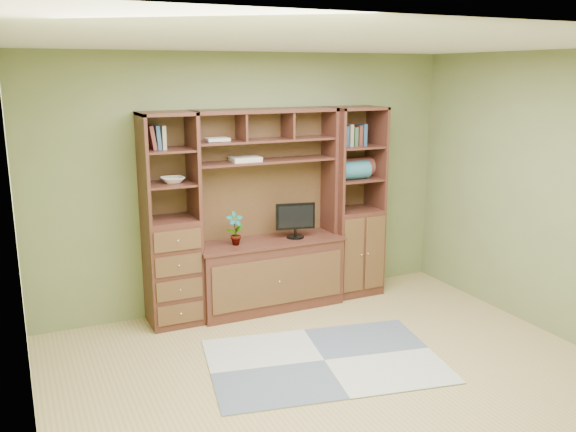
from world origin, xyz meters
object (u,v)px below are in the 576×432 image
right_tower (354,202)px  monitor (295,214)px  left_tower (171,221)px  center_hutch (269,212)px

right_tower → monitor: (-0.75, -0.07, -0.04)m
right_tower → monitor: 0.75m
left_tower → right_tower: same height
left_tower → right_tower: size_ratio=1.00×
center_hutch → left_tower: size_ratio=1.00×
right_tower → monitor: right_tower is taller
center_hutch → left_tower: same height
center_hutch → monitor: 0.29m
right_tower → left_tower: bearing=180.0°
center_hutch → monitor: center_hutch is taller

